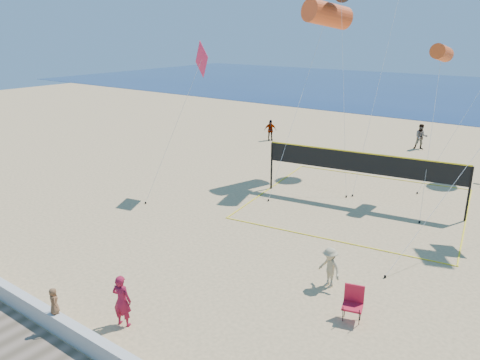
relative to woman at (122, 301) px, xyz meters
The scene contains 11 objects.
ground 2.32m from the woman, 48.05° to the left, with size 120.00×120.00×0.00m, color #D7B079.
woman is the anchor object (origin of this frame).
toddler 1.91m from the woman, 134.75° to the right, with size 0.39×0.25×0.80m, color brown.
bystander_b 6.91m from the woman, 54.91° to the left, with size 0.93×0.54×1.45m, color tan.
far_person_0 25.08m from the woman, 112.78° to the left, with size 0.96×0.40×1.64m, color gray.
far_person_3 27.27m from the woman, 88.41° to the left, with size 0.90×0.70×1.86m, color gray.
camp_chair 6.94m from the woman, 38.75° to the left, with size 0.72×0.84×1.23m.
volleyball_net 14.07m from the woman, 83.39° to the left, with size 11.34×11.22×2.68m.
kite_0 19.74m from the woman, 98.30° to the left, with size 2.13×7.90×10.08m.
kite_2 18.82m from the woman, 77.24° to the left, with size 1.39×5.00×7.84m.
kite_3 13.67m from the woman, 119.65° to the left, with size 1.89×3.95×7.93m.
Camera 1 is at (8.50, -9.23, 8.48)m, focal length 35.00 mm.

